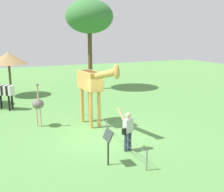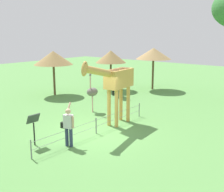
# 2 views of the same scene
# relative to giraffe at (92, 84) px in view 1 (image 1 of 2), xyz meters

# --- Properties ---
(ground_plane) EXTENTS (60.00, 60.00, 0.00)m
(ground_plane) POSITION_rel_giraffe_xyz_m (1.55, -0.00, -2.20)
(ground_plane) COLOR #568E47
(giraffe) EXTENTS (3.73, 0.86, 3.41)m
(giraffe) POSITION_rel_giraffe_xyz_m (0.00, 0.00, 0.00)
(giraffe) COLOR gold
(giraffe) RESTS_ON ground_plane
(visitor) EXTENTS (0.60, 0.57, 1.75)m
(visitor) POSITION_rel_giraffe_xyz_m (3.34, 0.25, -1.29)
(visitor) COLOR navy
(visitor) RESTS_ON ground_plane
(zebra) EXTENTS (1.36, 1.60, 1.66)m
(zebra) POSITION_rel_giraffe_xyz_m (-5.10, -4.01, -1.03)
(zebra) COLOR black
(zebra) RESTS_ON ground_plane
(ostrich) EXTENTS (0.70, 0.56, 2.25)m
(ostrich) POSITION_rel_giraffe_xyz_m (-1.02, -2.52, -1.02)
(ostrich) COLOR #CC9E93
(ostrich) RESTS_ON ground_plane
(shade_hut_far) EXTENTS (2.78, 2.78, 3.31)m
(shade_hut_far) POSITION_rel_giraffe_xyz_m (-9.02, -3.37, 0.66)
(shade_hut_far) COLOR brown
(shade_hut_far) RESTS_ON ground_plane
(tree_west) EXTENTS (3.90, 3.90, 7.39)m
(tree_west) POSITION_rel_giraffe_xyz_m (-9.08, 3.07, 3.78)
(tree_west) COLOR brown
(tree_west) RESTS_ON ground_plane
(info_sign) EXTENTS (0.56, 0.21, 1.32)m
(info_sign) POSITION_rel_giraffe_xyz_m (4.15, -0.94, -1.25)
(info_sign) COLOR black
(info_sign) RESTS_ON ground_plane
(wire_fence) EXTENTS (7.05, 0.05, 0.75)m
(wire_fence) POSITION_rel_giraffe_xyz_m (1.55, 0.10, -1.79)
(wire_fence) COLOR slate
(wire_fence) RESTS_ON ground_plane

